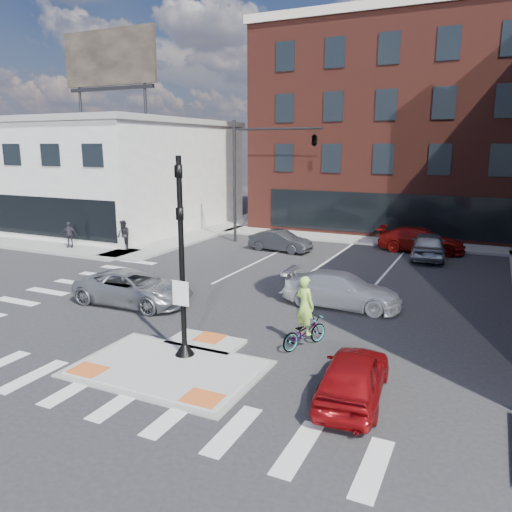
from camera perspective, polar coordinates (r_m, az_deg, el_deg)
The scene contains 19 objects.
ground at distance 15.47m, azimuth -8.95°, elevation -11.98°, with size 120.00×120.00×0.00m, color #28282B.
refuge_island at distance 15.25m, azimuth -9.51°, elevation -12.16°, with size 5.40×4.65×0.13m.
sidewalk_nw at distance 37.10m, azimuth -17.19°, elevation 2.16°, with size 23.50×20.50×0.15m.
sidewalk_n at distance 34.51m, azimuth 16.46°, elevation 1.47°, with size 26.00×3.00×0.15m, color gray.
building_nw at distance 43.61m, azimuth -18.50°, elevation 9.05°, with size 20.40×16.40×14.40m.
building_n at distance 43.86m, azimuth 19.25°, elevation 13.69°, with size 24.40×18.40×15.50m.
building_far_left at distance 64.70m, azimuth 14.86°, elevation 10.87°, with size 10.00×12.00×10.00m, color slate.
building_far_right at distance 65.56m, azimuth 26.67°, elevation 10.87°, with size 12.00×12.00×12.00m, color brown.
signal_pole at distance 14.97m, azimuth -8.40°, elevation -3.19°, with size 0.60×0.60×5.98m.
mast_arm_signal at distance 31.73m, azimuth 4.09°, elevation 12.17°, with size 6.10×2.24×8.00m.
silver_suv at distance 21.04m, azimuth -13.76°, elevation -3.53°, with size 2.29×4.97×1.38m, color #A3A6AA.
red_sedan at distance 13.27m, azimuth 11.07°, elevation -13.25°, with size 1.55×3.85×1.31m, color maroon.
white_pickup at distance 20.46m, azimuth 9.78°, elevation -3.81°, with size 1.93×4.76×1.38m, color white.
bg_car_dark at distance 30.72m, azimuth 2.79°, elevation 1.73°, with size 1.36×3.89×1.28m, color #2A2B2F.
bg_car_silver at distance 30.29m, azimuth 19.07°, elevation 1.17°, with size 1.85×4.59×1.56m, color #9FA2A6.
bg_car_red at distance 32.07m, azimuth 18.33°, elevation 1.75°, with size 2.08×5.12×1.49m, color maroon.
cyclist at distance 16.21m, azimuth 5.56°, elevation -7.67°, with size 1.38×2.01×2.36m.
pedestrian_a at distance 31.40m, azimuth -14.89°, elevation 2.33°, with size 0.88×0.69×1.81m, color black.
pedestrian_b at distance 33.22m, azimuth -20.57°, elevation 2.30°, with size 0.93×0.39×1.59m, color #302B34.
Camera 1 is at (8.08, -11.55, 6.37)m, focal length 35.00 mm.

